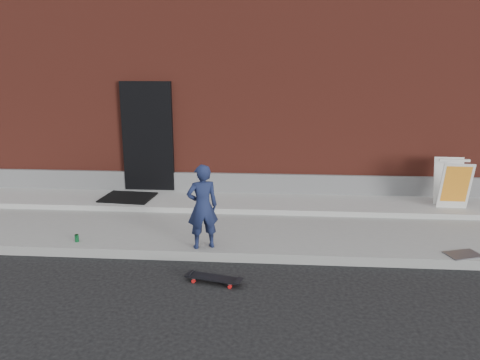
# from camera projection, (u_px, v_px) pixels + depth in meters

# --- Properties ---
(ground) EXTENTS (80.00, 80.00, 0.00)m
(ground) POSITION_uv_depth(u_px,v_px,m) (271.00, 264.00, 6.96)
(ground) COLOR black
(ground) RESTS_ON ground
(sidewalk) EXTENTS (20.00, 3.00, 0.15)m
(sidewalk) POSITION_uv_depth(u_px,v_px,m) (272.00, 225.00, 8.39)
(sidewalk) COLOR gray
(sidewalk) RESTS_ON ground
(apron) EXTENTS (20.00, 1.20, 0.10)m
(apron) POSITION_uv_depth(u_px,v_px,m) (273.00, 203.00, 9.22)
(apron) COLOR gray
(apron) RESTS_ON sidewalk
(building) EXTENTS (20.00, 8.10, 5.00)m
(building) POSITION_uv_depth(u_px,v_px,m) (275.00, 76.00, 13.08)
(building) COLOR maroon
(building) RESTS_ON ground
(child) EXTENTS (0.55, 0.46, 1.30)m
(child) POSITION_uv_depth(u_px,v_px,m) (203.00, 207.00, 7.03)
(child) COLOR #161E3F
(child) RESTS_ON sidewalk
(skateboard) EXTENTS (0.78, 0.37, 0.09)m
(skateboard) POSITION_uv_depth(u_px,v_px,m) (214.00, 278.00, 6.34)
(skateboard) COLOR red
(skateboard) RESTS_ON ground
(pizza_sign) EXTENTS (0.57, 0.67, 0.91)m
(pizza_sign) POSITION_uv_depth(u_px,v_px,m) (452.00, 183.00, 8.73)
(pizza_sign) COLOR silver
(pizza_sign) RESTS_ON apron
(soda_can) EXTENTS (0.08, 0.08, 0.12)m
(soda_can) POSITION_uv_depth(u_px,v_px,m) (77.00, 238.00, 7.39)
(soda_can) COLOR #167237
(soda_can) RESTS_ON sidewalk
(doormat) EXTENTS (1.05, 0.88, 0.03)m
(doormat) POSITION_uv_depth(u_px,v_px,m) (128.00, 197.00, 9.38)
(doormat) COLOR black
(doormat) RESTS_ON apron
(utility_plate) EXTENTS (0.57, 0.46, 0.01)m
(utility_plate) POSITION_uv_depth(u_px,v_px,m) (463.00, 254.00, 6.90)
(utility_plate) COLOR #4C4C50
(utility_plate) RESTS_ON sidewalk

